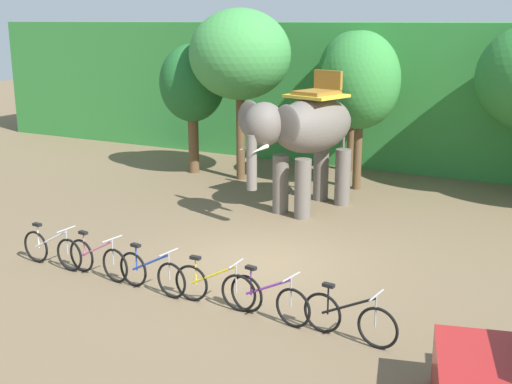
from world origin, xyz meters
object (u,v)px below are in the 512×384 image
Objects in this scene: tree_right at (360,81)px; bike_pink at (98,259)px; tree_far_left at (192,84)px; elephant at (306,132)px; tree_center at (353,77)px; bike_white at (52,249)px; bike_purple at (269,299)px; tree_far_right at (240,55)px; bike_blue at (152,273)px; bike_black at (349,318)px; bike_yellow at (214,286)px.

bike_pink is (-2.24, -9.38, -2.95)m from tree_right.
tree_far_left reaches higher than elephant.
bike_white is at bearing -101.90° from tree_center.
tree_center is at bearing 103.28° from bike_purple.
bike_white is (-3.49, -9.39, -2.95)m from tree_right.
bike_blue is (3.03, -8.96, -3.65)m from tree_far_right.
tree_far_left is 2.55× the size of bike_black.
tree_right reaches higher than bike_blue.
tree_far_left reaches higher than bike_pink.
tree_center is 2.80× the size of bike_black.
bike_purple is 1.00× the size of bike_black.
tree_right is (3.83, 0.53, -0.70)m from tree_far_right.
tree_far_right is 3.21× the size of bike_black.
elephant is at bearing -36.11° from tree_far_right.
tree_far_left is at bearing 104.05° from bike_white.
tree_far_right is 4.57m from elephant.
bike_purple is at bearing -1.78° from bike_yellow.
tree_far_right is at bearing 116.37° from bike_yellow.
tree_center reaches higher than bike_black.
tree_center is (2.80, 2.79, -0.79)m from tree_far_right.
bike_blue is (-0.80, -9.50, -2.95)m from tree_right.
bike_black is at bearing -60.68° from elephant.
bike_white and bike_yellow have the same top height.
tree_right is at bearing 76.60° from bike_pink.
elephant is at bearing 86.96° from bike_blue.
bike_white is at bearing -115.42° from elephant.
bike_white is (0.34, -8.85, -3.65)m from tree_far_right.
tree_far_right reaches higher than bike_white.
tree_right is 10.44m from bike_white.
bike_black is at bearing -70.12° from tree_center.
tree_center is at bearing 91.15° from bike_blue.
tree_right is at bearing 85.21° from bike_blue.
elephant is 2.49× the size of bike_pink.
tree_far_right reaches higher than bike_black.
bike_black is (7.08, -9.06, -3.65)m from tree_far_right.
elephant is at bearing 99.25° from bike_yellow.
bike_purple is (2.54, -0.02, 0.00)m from bike_blue.
bike_pink is 1.44m from bike_blue.
bike_blue is 1.00× the size of bike_black.
bike_white is at bearing 178.24° from bike_black.
tree_center reaches higher than bike_purple.
elephant is 2.48× the size of bike_yellow.
bike_white is 1.00× the size of bike_blue.
elephant reaches higher than bike_white.
bike_purple is at bearing -0.38° from bike_blue.
bike_blue is at bearing -4.54° from bike_pink.
bike_blue is at bearing 178.65° from bike_black.
bike_purple and bike_black have the same top height.
bike_pink is 1.00× the size of bike_yellow.
bike_yellow is (2.84, -0.10, 0.00)m from bike_pink.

